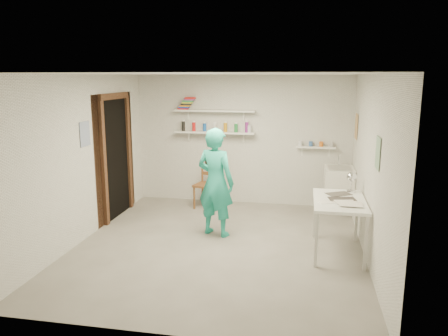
% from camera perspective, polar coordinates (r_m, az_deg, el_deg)
% --- Properties ---
extents(floor, '(4.00, 4.50, 0.02)m').
position_cam_1_polar(floor, '(6.33, -0.68, -10.17)').
color(floor, slate).
rests_on(floor, ground).
extents(ceiling, '(4.00, 4.50, 0.02)m').
position_cam_1_polar(ceiling, '(5.87, -0.74, 12.29)').
color(ceiling, silver).
rests_on(ceiling, wall_back).
extents(wall_back, '(4.00, 0.02, 2.40)m').
position_cam_1_polar(wall_back, '(8.18, 2.41, 3.66)').
color(wall_back, silver).
rests_on(wall_back, ground).
extents(wall_front, '(4.00, 0.02, 2.40)m').
position_cam_1_polar(wall_front, '(3.86, -7.35, -5.80)').
color(wall_front, silver).
rests_on(wall_front, ground).
extents(wall_left, '(0.02, 4.50, 2.40)m').
position_cam_1_polar(wall_left, '(6.67, -17.89, 1.22)').
color(wall_left, silver).
rests_on(wall_left, ground).
extents(wall_right, '(0.02, 4.50, 2.40)m').
position_cam_1_polar(wall_right, '(5.94, 18.68, -0.10)').
color(wall_right, silver).
rests_on(wall_right, ground).
extents(doorway_recess, '(0.02, 0.90, 2.00)m').
position_cam_1_polar(doorway_recess, '(7.62, -13.94, 1.19)').
color(doorway_recess, black).
rests_on(doorway_recess, wall_left).
extents(corridor_box, '(1.40, 1.50, 2.10)m').
position_cam_1_polar(corridor_box, '(7.93, -18.63, 1.69)').
color(corridor_box, brown).
rests_on(corridor_box, ground).
extents(door_lintel, '(0.06, 1.05, 0.10)m').
position_cam_1_polar(door_lintel, '(7.50, -14.20, 9.09)').
color(door_lintel, brown).
rests_on(door_lintel, wall_left).
extents(door_jamb_near, '(0.06, 0.10, 2.00)m').
position_cam_1_polar(door_jamb_near, '(7.17, -15.43, 0.45)').
color(door_jamb_near, brown).
rests_on(door_jamb_near, ground).
extents(door_jamb_far, '(0.06, 0.10, 2.00)m').
position_cam_1_polar(door_jamb_far, '(8.07, -12.34, 1.84)').
color(door_jamb_far, brown).
rests_on(door_jamb_far, ground).
extents(shelf_lower, '(1.50, 0.22, 0.03)m').
position_cam_1_polar(shelf_lower, '(8.12, -1.21, 4.68)').
color(shelf_lower, white).
rests_on(shelf_lower, wall_back).
extents(shelf_upper, '(1.50, 0.22, 0.03)m').
position_cam_1_polar(shelf_upper, '(8.08, -1.23, 7.49)').
color(shelf_upper, white).
rests_on(shelf_upper, wall_back).
extents(ledge_shelf, '(0.70, 0.14, 0.03)m').
position_cam_1_polar(ledge_shelf, '(8.03, 11.91, 2.68)').
color(ledge_shelf, white).
rests_on(ledge_shelf, wall_back).
extents(poster_left, '(0.01, 0.28, 0.36)m').
position_cam_1_polar(poster_left, '(6.65, -17.71, 4.26)').
color(poster_left, '#334C7F').
rests_on(poster_left, wall_left).
extents(poster_right_a, '(0.01, 0.34, 0.42)m').
position_cam_1_polar(poster_right_a, '(7.65, 16.89, 5.23)').
color(poster_right_a, '#995933').
rests_on(poster_right_a, wall_right).
extents(poster_right_b, '(0.01, 0.30, 0.38)m').
position_cam_1_polar(poster_right_b, '(5.34, 19.45, 1.85)').
color(poster_right_b, '#3F724C').
rests_on(poster_right_b, wall_right).
extents(belfast_sink, '(0.48, 0.60, 0.30)m').
position_cam_1_polar(belfast_sink, '(7.66, 14.82, -1.09)').
color(belfast_sink, white).
rests_on(belfast_sink, wall_right).
extents(man, '(0.69, 0.57, 1.64)m').
position_cam_1_polar(man, '(6.52, -1.10, -1.88)').
color(man, '#23B198').
rests_on(man, ground).
extents(wall_clock, '(0.29, 0.13, 0.29)m').
position_cam_1_polar(wall_clock, '(6.67, -1.36, 0.85)').
color(wall_clock, beige).
rests_on(wall_clock, man).
extents(wooden_chair, '(0.48, 0.47, 0.86)m').
position_cam_1_polar(wooden_chair, '(7.95, -2.29, -2.25)').
color(wooden_chair, brown).
rests_on(wooden_chair, ground).
extents(work_table, '(0.68, 1.13, 0.75)m').
position_cam_1_polar(work_table, '(6.16, 14.68, -7.39)').
color(work_table, white).
rests_on(work_table, ground).
extents(desk_lamp, '(0.14, 0.14, 0.14)m').
position_cam_1_polar(desk_lamp, '(6.45, 16.34, -1.11)').
color(desk_lamp, silver).
rests_on(desk_lamp, work_table).
extents(spray_cans, '(1.26, 0.06, 0.17)m').
position_cam_1_polar(spray_cans, '(8.11, -1.22, 5.38)').
color(spray_cans, black).
rests_on(spray_cans, shelf_lower).
extents(book_stack, '(0.32, 0.14, 0.22)m').
position_cam_1_polar(book_stack, '(8.20, -4.90, 8.40)').
color(book_stack, red).
rests_on(book_stack, shelf_upper).
extents(ledge_pots, '(0.48, 0.07, 0.09)m').
position_cam_1_polar(ledge_pots, '(8.02, 11.92, 3.10)').
color(ledge_pots, silver).
rests_on(ledge_pots, ledge_shelf).
extents(papers, '(0.30, 0.22, 0.02)m').
position_cam_1_polar(papers, '(6.04, 14.87, -3.91)').
color(papers, silver).
rests_on(papers, work_table).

